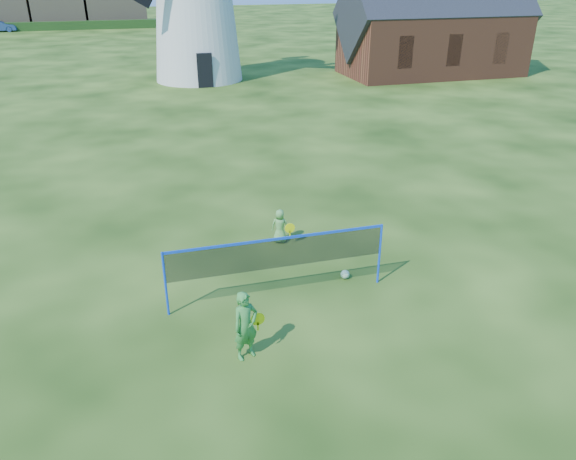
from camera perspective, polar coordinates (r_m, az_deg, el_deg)
The scene contains 6 objects.
ground at distance 12.82m, azimuth -0.24°, elevation -7.10°, with size 220.00×220.00×0.00m, color black.
chapel at distance 41.97m, azimuth 14.81°, elevation 19.43°, with size 12.71×6.16×10.75m.
badminton_net at distance 12.28m, azimuth -1.07°, elevation -2.52°, with size 5.05×0.05×1.55m.
player_girl at distance 10.71m, azimuth -4.41°, elevation -9.86°, with size 0.73×0.52×1.45m.
player_boy at distance 15.14m, azimuth -0.83°, elevation 0.40°, with size 0.64×0.46×0.96m.
play_ball at distance 13.61m, azimuth 5.93°, elevation -4.60°, with size 0.22×0.22×0.22m, color green.
Camera 1 is at (-2.93, -10.39, 6.91)m, focal length 34.32 mm.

